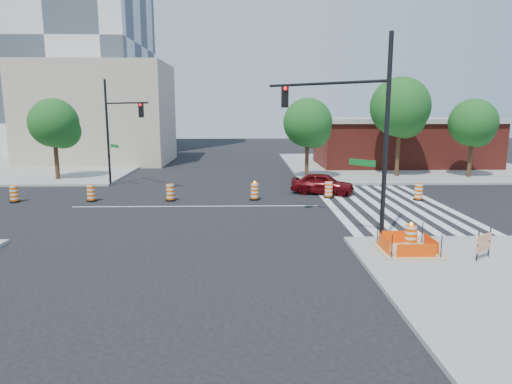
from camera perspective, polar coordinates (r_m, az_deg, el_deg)
The scene contains 23 objects.
ground at distance 26.28m, azimuth -7.55°, elevation -1.79°, with size 120.00×120.00×0.00m, color black.
sidewalk_ne at distance 46.43m, azimuth 17.70°, elevation 3.18°, with size 22.00×22.00×0.15m, color gray.
sidewalk_nw at distance 48.56m, azimuth -26.84°, elevation 2.85°, with size 22.00×22.00×0.15m, color gray.
crosswalk_east at distance 27.37m, azimuth 15.91°, elevation -1.60°, with size 6.75×13.50×0.01m.
lane_centerline at distance 26.28m, azimuth -7.55°, elevation -1.78°, with size 14.00×0.12×0.01m, color silver.
excavation_pit at distance 18.43m, azimuth 18.38°, elevation -6.79°, with size 2.20×2.20×0.90m.
brick_storefront at distance 46.23m, azimuth 17.85°, elevation 5.94°, with size 16.50×8.50×4.60m.
beige_midrise at distance 49.80m, azimuth -19.00°, elevation 9.25°, with size 14.00×10.00×10.00m, color tan.
red_coupe at distance 30.04m, azimuth 8.33°, elevation 1.06°, with size 1.63×4.06×1.38m, color #53070B.
signal_pole_se at distance 19.94m, azimuth 11.59°, elevation 8.98°, with size 4.57×4.51×8.30m.
signal_pole_nw at distance 33.01m, azimuth -16.92°, elevation 8.26°, with size 3.90×4.16×7.37m.
pit_drum at distance 18.65m, azimuth 18.75°, elevation -5.44°, with size 0.54×0.54×1.06m.
barricade at distance 18.38m, azimuth 26.59°, elevation -5.69°, with size 0.79×0.58×1.10m.
tree_north_b at distance 38.08m, azimuth -23.86°, elevation 7.57°, with size 3.72×3.70×6.28m.
tree_north_c at distance 35.31m, azimuth 6.53°, elevation 8.27°, with size 3.71×3.71×6.31m.
tree_north_d at distance 38.27m, azimuth 17.61°, elevation 9.70°, with size 4.70×4.70×7.98m.
tree_north_e at distance 39.81m, azimuth 25.50°, elevation 7.53°, with size 3.70×3.69×6.28m.
median_drum_0 at distance 30.67m, azimuth -27.96°, elevation -0.26°, with size 0.60×0.60×1.02m.
median_drum_1 at distance 29.07m, azimuth -19.91°, elevation -0.19°, with size 0.60×0.60×1.02m.
median_drum_2 at distance 27.98m, azimuth -10.66°, elevation -0.13°, with size 0.60×0.60×1.02m.
median_drum_3 at distance 27.78m, azimuth -0.16°, elevation -0.01°, with size 0.60×0.60×1.18m.
median_drum_4 at distance 28.79m, azimuth 9.06°, elevation 0.21°, with size 0.60×0.60×1.02m.
median_drum_5 at distance 29.38m, azimuth 19.65°, elevation -0.07°, with size 0.60×0.60×1.02m.
Camera 1 is at (2.81, -25.54, 5.50)m, focal length 32.00 mm.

